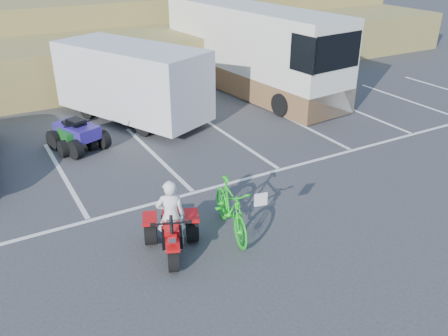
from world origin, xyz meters
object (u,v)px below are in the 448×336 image
quad_atv_blue (80,148)px  red_trike_atv (173,253)px  rv_motorhome (251,55)px  green_dirt_bike (231,208)px  quad_atv_green (73,148)px  rider (171,216)px  cargo_trailer (132,81)px

quad_atv_blue → red_trike_atv: bearing=-107.9°
rv_motorhome → green_dirt_bike: bearing=-130.4°
quad_atv_blue → rv_motorhome: bearing=-1.8°
quad_atv_green → green_dirt_bike: bearing=-80.4°
red_trike_atv → rider: size_ratio=0.97×
cargo_trailer → rv_motorhome: rv_motorhome is taller
rider → rv_motorhome: 11.75m
cargo_trailer → green_dirt_bike: bearing=-119.2°
cargo_trailer → rider: bearing=-128.9°
cargo_trailer → rv_motorhome: (5.55, 1.06, 0.05)m
red_trike_atv → quad_atv_blue: bearing=114.5°
red_trike_atv → green_dirt_bike: size_ratio=0.77×
red_trike_atv → cargo_trailer: 8.42m
rider → green_dirt_bike: (1.37, -0.06, -0.19)m
cargo_trailer → red_trike_atv: bearing=-129.0°
rv_motorhome → quad_atv_green: 8.65m
rider → green_dirt_bike: size_ratio=0.79×
quad_atv_blue → quad_atv_green: size_ratio=1.12×
rv_motorhome → quad_atv_blue: 8.53m
red_trike_atv → quad_atv_green: bearing=116.0°
green_dirt_bike → quad_atv_green: 6.75m
cargo_trailer → rv_motorhome: size_ratio=0.63×
rider → cargo_trailer: size_ratio=0.27×
quad_atv_blue → quad_atv_green: quad_atv_blue is taller
green_dirt_bike → quad_atv_blue: size_ratio=1.24×
green_dirt_bike → cargo_trailer: bearing=96.7°
rv_motorhome → cargo_trailer: bearing=-175.0°
rv_motorhome → quad_atv_blue: bearing=-166.9°
rider → green_dirt_bike: bearing=-160.9°
red_trike_atv → cargo_trailer: size_ratio=0.26×
rider → quad_atv_blue: rider is taller
green_dirt_bike → quad_atv_green: (-1.91, 6.44, -0.61)m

